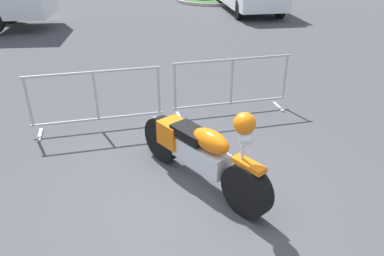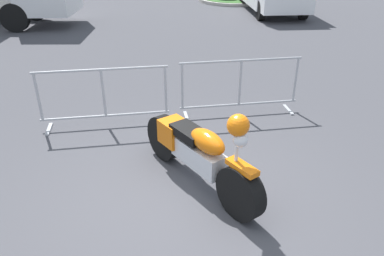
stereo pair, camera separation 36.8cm
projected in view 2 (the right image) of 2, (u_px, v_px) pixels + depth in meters
ground_plane at (179, 201)px, 4.82m from camera, size 120.00×120.00×0.00m
motorcycle at (198, 151)px, 4.94m from camera, size 1.16×2.20×1.33m
crowd_barrier_near at (104, 97)px, 6.43m from camera, size 2.24×0.53×1.07m
crowd_barrier_far at (240, 87)px, 6.86m from camera, size 2.24×0.53×1.07m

